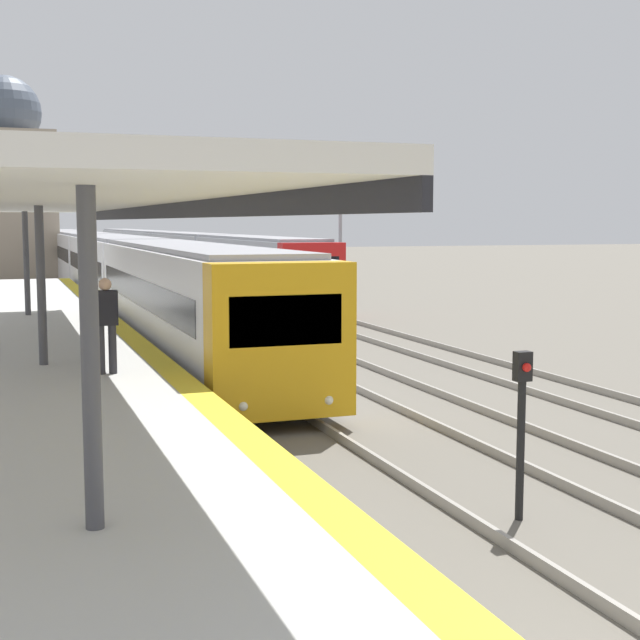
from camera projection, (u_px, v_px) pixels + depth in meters
name	position (u px, v px, depth m)	size (l,w,h in m)	color
platform_canopy	(41.00, 201.00, 16.12)	(4.00, 23.47, 3.12)	beige
person_on_platform	(106.00, 320.00, 15.33)	(0.40, 0.22, 1.66)	#2D2D33
train_near	(96.00, 261.00, 44.27)	(2.56, 62.53, 3.07)	gold
train_far	(169.00, 250.00, 62.57)	(2.55, 61.69, 2.98)	red
signal_post_near	(522.00, 417.00, 10.78)	(0.20, 0.21, 2.08)	black
signal_mast_far	(340.00, 238.00, 35.49)	(0.28, 0.29, 4.76)	gray
distant_domed_building	(7.00, 186.00, 54.36)	(5.69, 5.69, 12.47)	gray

